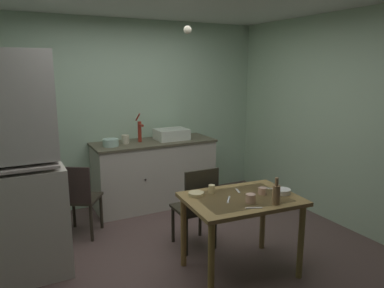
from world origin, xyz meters
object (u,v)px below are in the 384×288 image
dining_table (241,208)px  chair_far_side (197,206)px  mug_tall (251,198)px  chair_by_counter (79,198)px  serving_bowl_wide (282,191)px  sink_basin (171,134)px  mixing_bowl_counter (111,143)px  hand_pump (140,130)px  glass_bottle (276,194)px

dining_table → chair_far_side: bearing=104.0°
dining_table → mug_tall: size_ratio=12.46×
dining_table → chair_by_counter: (-1.21, 1.45, -0.17)m
serving_bowl_wide → sink_basin: bearing=95.5°
mixing_bowl_counter → serving_bowl_wide: bearing=-62.1°
sink_basin → chair_by_counter: bearing=-158.8°
mug_tall → serving_bowl_wide: bearing=6.8°
sink_basin → mug_tall: bearing=-95.4°
sink_basin → serving_bowl_wide: 2.11m
hand_pump → mug_tall: 2.22m
chair_by_counter → serving_bowl_wide: (1.60, -1.55, 0.30)m
chair_far_side → chair_by_counter: bearing=141.0°
sink_basin → mug_tall: (-0.20, -2.14, -0.21)m
chair_by_counter → serving_bowl_wide: 2.25m
dining_table → serving_bowl_wide: serving_bowl_wide is taller
dining_table → chair_far_side: size_ratio=1.20×
hand_pump → serving_bowl_wide: (0.65, -2.14, -0.32)m
chair_by_counter → mug_tall: chair_by_counter is taller
hand_pump → mug_tall: hand_pump is taller
mug_tall → glass_bottle: glass_bottle is taller
mixing_bowl_counter → mug_tall: (0.68, -2.09, -0.18)m
chair_by_counter → serving_bowl_wide: size_ratio=5.63×
chair_by_counter → serving_bowl_wide: bearing=-44.0°
mixing_bowl_counter → chair_by_counter: 0.87m
sink_basin → mug_tall: size_ratio=5.06×
hand_pump → mixing_bowl_counter: 0.46m
mixing_bowl_counter → chair_far_side: 1.53m
sink_basin → chair_far_side: 1.53m
sink_basin → serving_bowl_wide: sink_basin is taller
sink_basin → chair_by_counter: 1.59m
sink_basin → hand_pump: hand_pump is taller
serving_bowl_wide → glass_bottle: 0.30m
serving_bowl_wide → glass_bottle: size_ratio=0.64×
dining_table → glass_bottle: 0.38m
sink_basin → hand_pump: 0.46m
dining_table → chair_by_counter: 1.89m
hand_pump → dining_table: 2.10m
mixing_bowl_counter → mug_tall: mixing_bowl_counter is taller
hand_pump → serving_bowl_wide: bearing=-73.1°
mixing_bowl_counter → dining_table: size_ratio=0.19×
glass_bottle → sink_basin: bearing=89.2°
sink_basin → dining_table: size_ratio=0.41×
mixing_bowl_counter → dining_table: (0.68, -1.95, -0.33)m
mixing_bowl_counter → mug_tall: bearing=-72.1°
dining_table → serving_bowl_wide: bearing=-13.6°
hand_pump → chair_by_counter: bearing=-148.3°
dining_table → serving_bowl_wide: size_ratio=7.08×
chair_far_side → serving_bowl_wide: (0.55, -0.69, 0.29)m
sink_basin → serving_bowl_wide: (0.20, -2.09, -0.23)m
hand_pump → chair_by_counter: (-0.95, -0.59, -0.62)m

